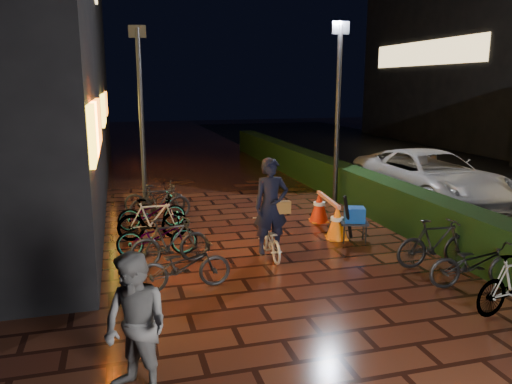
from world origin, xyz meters
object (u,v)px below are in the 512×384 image
object	(u,v)px
traffic_barrier	(328,214)
bystander_person	(136,327)
van	(430,177)
cyclist	(270,221)
cart_assembly	(354,217)

from	to	relation	value
traffic_barrier	bystander_person	bearing A→B (deg)	-130.41
van	cyclist	size ratio (longest dim) A/B	2.69
cyclist	cart_assembly	bearing A→B (deg)	13.76
cyclist	traffic_barrier	xyz separation A→B (m)	(1.86, 1.49, -0.36)
cyclist	cart_assembly	distance (m)	2.10
bystander_person	van	size ratio (longest dim) A/B	0.31
cart_assembly	van	bearing A→B (deg)	36.49
van	cyclist	xyz separation A→B (m)	(-5.79, -3.28, -0.01)
cyclist	bystander_person	bearing A→B (deg)	-124.90
traffic_barrier	cyclist	bearing A→B (deg)	-141.32
cart_assembly	bystander_person	bearing A→B (deg)	-137.32
cart_assembly	traffic_barrier	bearing A→B (deg)	99.74
cyclist	cart_assembly	size ratio (longest dim) A/B	1.83
van	cyclist	world-z (taller)	cyclist
traffic_barrier	cart_assembly	world-z (taller)	cart_assembly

